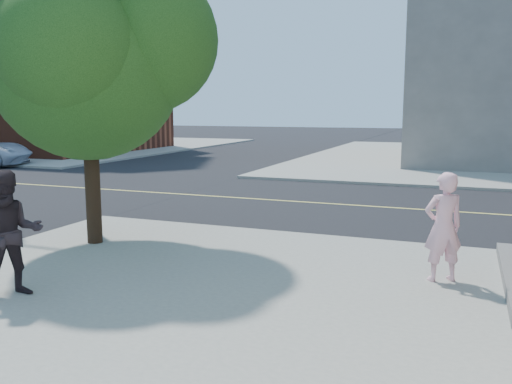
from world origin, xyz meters
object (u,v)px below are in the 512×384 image
at_px(signal_pole, 2,61).
at_px(man_on_phone, 443,227).
at_px(pedestrian, 10,234).
at_px(street_tree, 91,42).

bearing_deg(signal_pole, man_on_phone, 7.01).
bearing_deg(signal_pole, pedestrian, -31.56).
bearing_deg(street_tree, pedestrian, -75.00).
height_order(pedestrian, street_tree, street_tree).
xyz_separation_m(street_tree, signal_pole, (-3.33, 1.00, -0.18)).
bearing_deg(street_tree, signal_pole, 163.28).
bearing_deg(pedestrian, signal_pole, 87.82).
height_order(man_on_phone, signal_pole, signal_pole).
relative_size(man_on_phone, pedestrian, 0.94).
xyz_separation_m(man_on_phone, pedestrian, (-5.87, -3.05, 0.06)).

